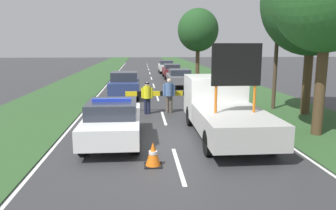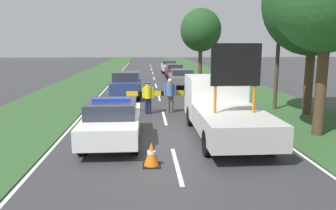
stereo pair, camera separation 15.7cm
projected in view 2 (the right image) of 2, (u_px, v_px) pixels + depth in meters
ground_plane at (170, 140)px, 11.89m from camera, size 160.00×160.00×0.00m
lane_markings at (155, 83)px, 29.38m from camera, size 8.12×69.46×0.01m
grass_verge_left at (86, 81)px, 31.07m from camera, size 4.85×120.00×0.03m
grass_verge_right at (221, 80)px, 31.95m from camera, size 4.85×120.00×0.03m
police_car at (112, 121)px, 11.58m from camera, size 1.90×4.62×1.59m
work_truck at (222, 107)px, 12.57m from camera, size 2.29×6.28×3.46m
road_barrier at (161, 95)px, 16.82m from camera, size 3.53×0.08×1.07m
police_officer at (148, 95)px, 16.24m from camera, size 0.57×0.36×1.60m
pedestrian_civilian at (170, 93)px, 16.51m from camera, size 0.63×0.40×1.75m
traffic_cone_near_police at (104, 115)px, 14.88m from camera, size 0.38×0.38×0.52m
traffic_cone_centre_front at (151, 154)px, 9.31m from camera, size 0.51×0.51×0.70m
traffic_cone_near_truck at (94, 111)px, 15.73m from camera, size 0.42×0.42×0.58m
queued_car_hatch_blue at (126, 84)px, 21.33m from camera, size 1.86×3.96×1.70m
queued_car_suv_grey at (182, 77)px, 26.91m from camera, size 1.85×4.52×1.44m
queued_car_wagon_maroon at (174, 70)px, 34.01m from camera, size 1.73×4.62×1.44m
queued_car_van_white at (169, 66)px, 40.03m from camera, size 1.76×3.93×1.53m
roadside_tree_near_left at (201, 30)px, 33.30m from camera, size 4.15×4.15×7.07m
roadside_tree_near_right at (315, 2)px, 15.31m from camera, size 4.85×4.85×7.97m
utility_pole at (278, 42)px, 16.94m from camera, size 1.20×0.20×6.86m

